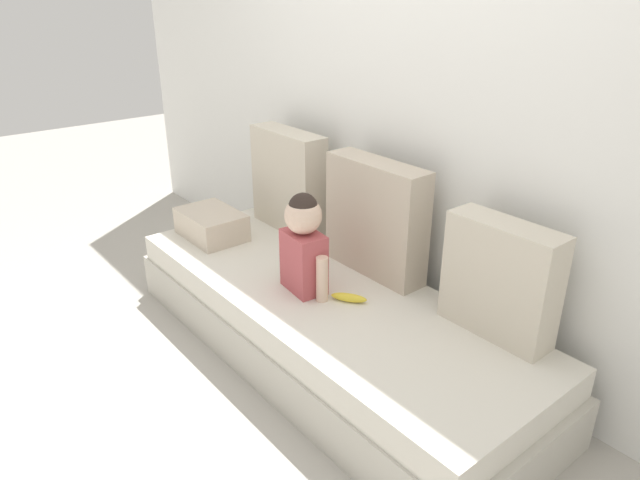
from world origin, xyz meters
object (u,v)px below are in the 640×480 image
(couch, at_px, (324,323))
(throw_pillow_center, at_px, (376,218))
(toddler, at_px, (304,242))
(banana, at_px, (349,298))
(throw_pillow_right, at_px, (500,279))
(folded_blanket, at_px, (211,224))
(throw_pillow_left, at_px, (288,181))

(couch, relative_size, throw_pillow_center, 4.08)
(throw_pillow_center, relative_size, toddler, 1.18)
(couch, distance_m, throw_pillow_center, 0.58)
(couch, height_order, banana, banana)
(couch, bearing_deg, throw_pillow_right, 24.14)
(throw_pillow_right, relative_size, toddler, 1.01)
(throw_pillow_right, distance_m, banana, 0.69)
(throw_pillow_right, relative_size, banana, 2.91)
(banana, relative_size, folded_blanket, 0.42)
(throw_pillow_center, height_order, banana, throw_pillow_center)
(toddler, bearing_deg, couch, 48.49)
(throw_pillow_left, relative_size, folded_blanket, 1.47)
(couch, bearing_deg, banana, 5.95)
(folded_blanket, bearing_deg, banana, 6.66)
(throw_pillow_right, bearing_deg, folded_blanket, -165.07)
(throw_pillow_left, xyz_separation_m, throw_pillow_right, (1.46, 0.00, -0.05))
(throw_pillow_center, bearing_deg, throw_pillow_left, 180.00)
(throw_pillow_left, bearing_deg, throw_pillow_center, 0.00)
(throw_pillow_center, bearing_deg, throw_pillow_right, 0.00)
(folded_blanket, bearing_deg, couch, 6.78)
(throw_pillow_left, relative_size, throw_pillow_center, 1.02)
(folded_blanket, bearing_deg, throw_pillow_right, 14.93)
(couch, bearing_deg, throw_pillow_center, 90.00)
(throw_pillow_left, relative_size, throw_pillow_right, 1.19)
(throw_pillow_center, bearing_deg, couch, -90.00)
(throw_pillow_center, distance_m, throw_pillow_right, 0.73)
(throw_pillow_center, height_order, toddler, throw_pillow_center)
(folded_blanket, bearing_deg, throw_pillow_center, 25.80)
(folded_blanket, bearing_deg, throw_pillow_left, 68.86)
(banana, bearing_deg, throw_pillow_center, 117.31)
(throw_pillow_right, distance_m, toddler, 0.89)
(throw_pillow_center, distance_m, folded_blanket, 1.02)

